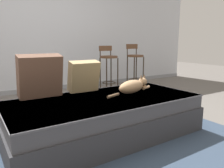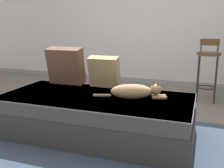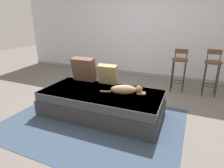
{
  "view_description": "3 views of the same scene",
  "coord_description": "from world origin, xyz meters",
  "px_view_note": "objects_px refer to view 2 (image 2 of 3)",
  "views": [
    {
      "loc": [
        -1.12,
        -2.35,
        1.0
      ],
      "look_at": [
        0.15,
        -0.3,
        0.54
      ],
      "focal_mm": 35.0,
      "sensor_mm": 36.0,
      "label": 1
    },
    {
      "loc": [
        1.11,
        -2.82,
        1.16
      ],
      "look_at": [
        0.15,
        -0.3,
        0.54
      ],
      "focal_mm": 42.0,
      "sensor_mm": 36.0,
      "label": 2
    },
    {
      "loc": [
        1.35,
        -2.99,
        1.56
      ],
      "look_at": [
        0.15,
        -0.3,
        0.54
      ],
      "focal_mm": 30.0,
      "sensor_mm": 36.0,
      "label": 3
    }
  ],
  "objects_px": {
    "couch": "(96,114)",
    "throw_pillow_corner": "(66,66)",
    "bar_stool_near_window": "(208,63)",
    "throw_pillow_middle": "(104,72)",
    "cat": "(134,91)"
  },
  "relations": [
    {
      "from": "cat",
      "to": "couch",
      "type": "bearing_deg",
      "value": -172.52
    },
    {
      "from": "couch",
      "to": "throw_pillow_corner",
      "type": "xyz_separation_m",
      "value": [
        -0.57,
        0.38,
        0.44
      ]
    },
    {
      "from": "throw_pillow_corner",
      "to": "throw_pillow_middle",
      "type": "xyz_separation_m",
      "value": [
        0.51,
        0.01,
        -0.04
      ]
    },
    {
      "from": "cat",
      "to": "bar_stool_near_window",
      "type": "bearing_deg",
      "value": 68.43
    },
    {
      "from": "throw_pillow_corner",
      "to": "bar_stool_near_window",
      "type": "bearing_deg",
      "value": 39.3
    },
    {
      "from": "bar_stool_near_window",
      "to": "throw_pillow_corner",
      "type": "bearing_deg",
      "value": -140.7
    },
    {
      "from": "couch",
      "to": "throw_pillow_middle",
      "type": "relative_size",
      "value": 5.49
    },
    {
      "from": "cat",
      "to": "bar_stool_near_window",
      "type": "xyz_separation_m",
      "value": [
        0.66,
        1.67,
        0.1
      ]
    },
    {
      "from": "throw_pillow_middle",
      "to": "cat",
      "type": "relative_size",
      "value": 0.51
    },
    {
      "from": "throw_pillow_corner",
      "to": "throw_pillow_middle",
      "type": "relative_size",
      "value": 1.24
    },
    {
      "from": "throw_pillow_corner",
      "to": "cat",
      "type": "distance_m",
      "value": 1.04
    },
    {
      "from": "throw_pillow_corner",
      "to": "throw_pillow_middle",
      "type": "height_order",
      "value": "throw_pillow_corner"
    },
    {
      "from": "couch",
      "to": "bar_stool_near_window",
      "type": "height_order",
      "value": "bar_stool_near_window"
    },
    {
      "from": "throw_pillow_corner",
      "to": "bar_stool_near_window",
      "type": "xyz_separation_m",
      "value": [
        1.64,
        1.34,
        -0.06
      ]
    },
    {
      "from": "couch",
      "to": "throw_pillow_corner",
      "type": "distance_m",
      "value": 0.81
    }
  ]
}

